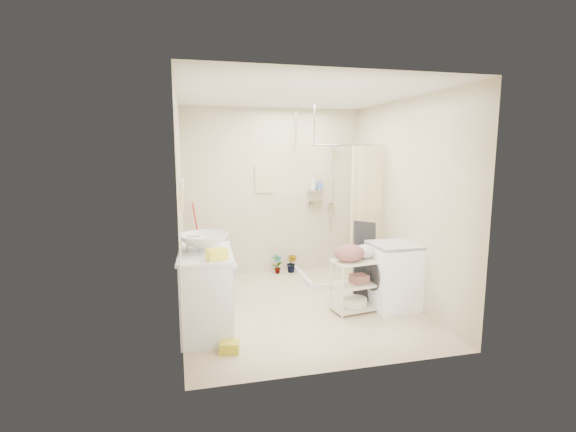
% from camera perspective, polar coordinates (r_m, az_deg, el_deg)
% --- Properties ---
extents(floor, '(3.20, 3.20, 0.00)m').
position_cam_1_polar(floor, '(5.39, 1.53, -12.22)').
color(floor, beige).
rests_on(floor, ground).
extents(ceiling, '(2.80, 3.20, 0.04)m').
position_cam_1_polar(ceiling, '(5.07, 1.65, 16.35)').
color(ceiling, silver).
rests_on(ceiling, ground).
extents(wall_back, '(2.80, 0.04, 2.60)m').
position_cam_1_polar(wall_back, '(6.62, -2.05, 3.33)').
color(wall_back, beige).
rests_on(wall_back, ground).
extents(wall_front, '(2.80, 0.04, 2.60)m').
position_cam_1_polar(wall_front, '(3.57, 8.33, -1.57)').
color(wall_front, beige).
rests_on(wall_front, ground).
extents(wall_left, '(0.04, 3.20, 2.60)m').
position_cam_1_polar(wall_left, '(4.90, -14.43, 1.08)').
color(wall_left, beige).
rests_on(wall_left, ground).
extents(wall_right, '(0.04, 3.20, 2.60)m').
position_cam_1_polar(wall_right, '(5.60, 15.55, 1.99)').
color(wall_right, beige).
rests_on(wall_right, ground).
extents(vanity, '(0.60, 1.02, 0.88)m').
position_cam_1_polar(vanity, '(4.65, -11.08, -10.12)').
color(vanity, silver).
rests_on(vanity, ground).
extents(sink, '(0.62, 0.62, 0.18)m').
position_cam_1_polar(sink, '(4.58, -11.44, -3.51)').
color(sink, silver).
rests_on(sink, vanity).
extents(counter_basket, '(0.22, 0.20, 0.11)m').
position_cam_1_polar(counter_basket, '(4.19, -9.69, -5.16)').
color(counter_basket, yellow).
rests_on(counter_basket, vanity).
extents(floor_basket, '(0.31, 0.26, 0.15)m').
position_cam_1_polar(floor_basket, '(4.28, -8.02, -17.07)').
color(floor_basket, gold).
rests_on(floor_basket, ground).
extents(toilet, '(0.74, 0.46, 0.73)m').
position_cam_1_polar(toilet, '(5.74, -10.37, -7.20)').
color(toilet, silver).
rests_on(toilet, ground).
extents(mop, '(0.11, 0.11, 1.17)m').
position_cam_1_polar(mop, '(6.51, -12.41, -3.33)').
color(mop, red).
rests_on(mop, ground).
extents(potted_plant_a, '(0.19, 0.15, 0.31)m').
position_cam_1_polar(potted_plant_a, '(6.69, -1.48, -6.58)').
color(potted_plant_a, brown).
rests_on(potted_plant_a, ground).
extents(potted_plant_b, '(0.22, 0.22, 0.31)m').
position_cam_1_polar(potted_plant_b, '(6.74, 0.52, -6.46)').
color(potted_plant_b, brown).
rests_on(potted_plant_b, ground).
extents(hanging_towel, '(0.28, 0.03, 0.42)m').
position_cam_1_polar(hanging_towel, '(6.55, -3.31, 5.02)').
color(hanging_towel, beige).
rests_on(hanging_towel, wall_back).
extents(towel_ring, '(0.04, 0.22, 0.34)m').
position_cam_1_polar(towel_ring, '(4.68, -14.30, 2.83)').
color(towel_ring, '#F2D98D').
rests_on(towel_ring, wall_left).
extents(tp_holder, '(0.08, 0.12, 0.14)m').
position_cam_1_polar(tp_holder, '(5.05, -13.72, -5.36)').
color(tp_holder, white).
rests_on(tp_holder, wall_left).
extents(shower, '(1.10, 1.10, 2.10)m').
position_cam_1_polar(shower, '(6.35, 6.50, 0.77)').
color(shower, silver).
rests_on(shower, ground).
extents(shampoo_bottle_a, '(0.09, 0.09, 0.23)m').
position_cam_1_polar(shampoo_bottle_a, '(6.70, 3.43, 4.56)').
color(shampoo_bottle_a, silver).
rests_on(shampoo_bottle_a, shower).
extents(shampoo_bottle_b, '(0.08, 0.08, 0.17)m').
position_cam_1_polar(shampoo_bottle_b, '(6.72, 4.37, 4.29)').
color(shampoo_bottle_b, '#4668AA').
rests_on(shampoo_bottle_b, shower).
extents(washing_machine, '(0.56, 0.58, 0.81)m').
position_cam_1_polar(washing_machine, '(5.41, 14.20, -7.87)').
color(washing_machine, white).
rests_on(washing_machine, ground).
extents(laundry_rack, '(0.60, 0.41, 0.77)m').
position_cam_1_polar(laundry_rack, '(5.18, 9.23, -8.72)').
color(laundry_rack, beige).
rests_on(laundry_rack, ground).
extents(ironing_board, '(0.31, 0.10, 1.07)m').
position_cam_1_polar(ironing_board, '(5.48, 10.41, -6.10)').
color(ironing_board, black).
rests_on(ironing_board, ground).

